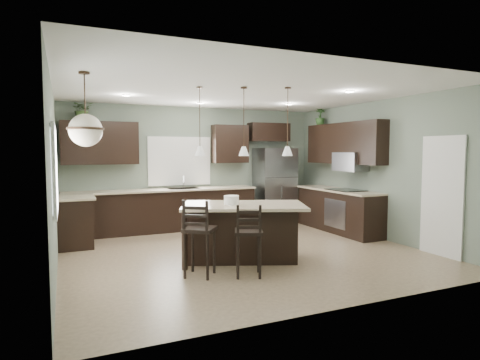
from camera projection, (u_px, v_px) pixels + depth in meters
name	position (u px, v px, depth m)	size (l,w,h in m)	color
ground	(244.00, 252.00, 7.06)	(6.00, 6.00, 0.00)	#9E8466
pantry_door	(442.00, 196.00, 6.77)	(0.04, 0.82, 2.04)	white
window_back	(180.00, 161.00, 9.28)	(1.35, 0.02, 1.00)	white
window_left	(53.00, 170.00, 5.01)	(0.02, 1.10, 1.00)	white
left_return_cabs	(75.00, 222.00, 7.49)	(0.60, 0.90, 0.90)	black
left_return_countertop	(76.00, 197.00, 7.46)	(0.66, 0.96, 0.04)	beige
back_lower_cabs	(164.00, 211.00, 8.92)	(4.20, 0.60, 0.90)	black
back_countertop	(164.00, 190.00, 8.87)	(4.20, 0.66, 0.04)	beige
sink_inset	(184.00, 189.00, 9.05)	(0.70, 0.45, 0.01)	gray
faucet	(184.00, 182.00, 9.01)	(0.02, 0.02, 0.28)	silver
back_upper_left	(100.00, 143.00, 8.40)	(1.55, 0.34, 0.90)	black
back_upper_right	(230.00, 144.00, 9.59)	(0.85, 0.34, 0.90)	black
fridge_header	(269.00, 132.00, 9.99)	(1.05, 0.34, 0.45)	black
right_lower_cabs	(338.00, 211.00, 8.91)	(0.60, 2.35, 0.90)	black
right_countertop	(338.00, 190.00, 8.87)	(0.66, 2.35, 0.04)	beige
cooktop	(346.00, 190.00, 8.62)	(0.58, 0.75, 0.02)	black
wall_oven_front	(335.00, 214.00, 8.54)	(0.01, 0.72, 0.60)	gray
right_upper_cabs	(344.00, 143.00, 8.86)	(0.34, 2.35, 0.90)	black
microwave	(350.00, 162.00, 8.61)	(0.40, 0.75, 0.40)	gray
refrigerator	(274.00, 186.00, 9.94)	(0.90, 0.74, 1.85)	gray
kitchen_island	(244.00, 232.00, 6.50)	(1.95, 1.11, 0.92)	black
serving_dish	(231.00, 200.00, 6.46)	(0.24, 0.24, 0.14)	white
bar_stool_left	(200.00, 238.00, 5.68)	(0.41, 0.41, 1.11)	black
bar_stool_center	(248.00, 240.00, 5.69)	(0.39, 0.39, 1.05)	black
pendant_left	(200.00, 122.00, 6.35)	(0.17, 0.17, 1.10)	white
pendant_center	(244.00, 122.00, 6.37)	(0.17, 0.17, 1.10)	white
pendant_right	(288.00, 122.00, 6.39)	(0.17, 0.17, 1.10)	white
chandelier	(85.00, 109.00, 5.16)	(0.46, 0.46, 0.96)	beige
plant_back_left	(83.00, 109.00, 8.20)	(0.42, 0.36, 0.46)	#334F22
plant_right_wall	(320.00, 117.00, 9.60)	(0.23, 0.23, 0.40)	#2D5324
room_shell	(244.00, 156.00, 6.93)	(6.00, 6.00, 6.00)	slate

